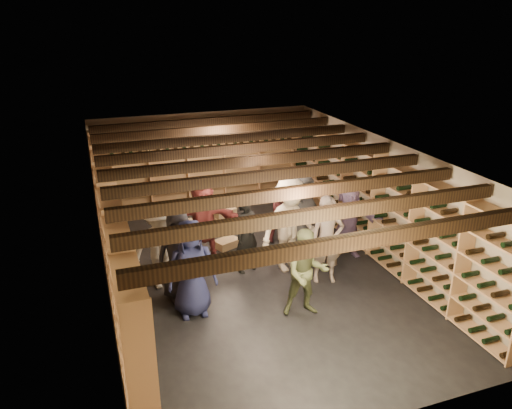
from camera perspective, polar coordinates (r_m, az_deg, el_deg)
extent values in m
plane|color=black|center=(9.71, 0.04, -7.86)|extent=(8.00, 8.00, 0.00)
cube|color=tan|center=(12.81, -5.99, 5.18)|extent=(5.50, 0.02, 2.40)
cube|color=tan|center=(6.03, 13.36, -15.14)|extent=(5.50, 0.02, 2.40)
cube|color=tan|center=(8.73, -17.25, -3.57)|extent=(0.02, 8.00, 2.40)
cube|color=tan|center=(10.37, 14.51, 0.69)|extent=(0.02, 8.00, 2.40)
cube|color=beige|center=(8.79, 0.04, 5.94)|extent=(5.50, 8.00, 0.01)
cube|color=black|center=(5.86, 11.64, -4.08)|extent=(5.40, 0.12, 0.18)
cube|color=black|center=(6.55, 7.77, -1.03)|extent=(5.40, 0.12, 0.18)
cube|color=black|center=(7.29, 4.67, 1.42)|extent=(5.40, 0.12, 0.18)
cube|color=black|center=(8.05, 2.14, 3.42)|extent=(5.40, 0.12, 0.18)
cube|color=black|center=(8.83, 0.04, 5.06)|extent=(5.40, 0.12, 0.18)
cube|color=black|center=(9.63, -1.71, 6.43)|extent=(5.40, 0.12, 0.18)
cube|color=black|center=(10.44, -3.21, 7.58)|extent=(5.40, 0.12, 0.18)
cube|color=black|center=(11.26, -4.49, 8.56)|extent=(5.40, 0.12, 0.18)
cube|color=black|center=(12.09, -5.61, 9.40)|extent=(5.40, 0.12, 0.18)
cube|color=tan|center=(8.79, -16.00, -4.16)|extent=(0.32, 7.50, 2.15)
cube|color=tan|center=(10.32, 13.61, -0.07)|extent=(0.32, 7.50, 2.15)
cube|color=tan|center=(12.69, -5.79, 4.44)|extent=(4.70, 0.30, 2.15)
cube|color=tan|center=(10.56, -8.25, -5.04)|extent=(0.54, 0.39, 0.17)
cube|color=tan|center=(10.49, -8.30, -4.20)|extent=(0.54, 0.39, 0.17)
cube|color=tan|center=(10.41, -8.35, -3.36)|extent=(0.54, 0.39, 0.17)
cube|color=tan|center=(10.35, -8.39, -2.50)|extent=(0.54, 0.39, 0.17)
cube|color=tan|center=(11.56, -3.69, -2.45)|extent=(0.58, 0.47, 0.17)
cube|color=tan|center=(11.49, -3.71, -1.67)|extent=(0.58, 0.47, 0.17)
cube|color=tan|center=(11.42, -3.73, -0.89)|extent=(0.58, 0.47, 0.17)
cube|color=tan|center=(10.71, -3.34, -4.44)|extent=(0.59, 0.49, 0.17)
imported|color=black|center=(8.66, -8.75, -5.78)|extent=(0.85, 0.60, 1.64)
imported|color=black|center=(9.49, -1.04, -3.47)|extent=(0.65, 0.55, 1.51)
imported|color=#4B5232|center=(8.20, 5.78, -7.79)|extent=(0.84, 0.71, 1.51)
imported|color=beige|center=(9.48, 3.85, -2.37)|extent=(1.30, 0.88, 1.87)
imported|color=maroon|center=(10.01, -6.01, -1.82)|extent=(1.58, 0.73, 1.64)
imported|color=#1A1E44|center=(8.20, -7.38, -7.25)|extent=(0.84, 0.57, 1.67)
imported|color=gray|center=(9.19, 8.11, -4.02)|extent=(0.69, 0.55, 1.67)
imported|color=#491C1F|center=(10.72, 3.51, -0.08)|extent=(0.81, 0.64, 1.66)
imported|color=beige|center=(9.09, -10.89, -4.64)|extent=(1.15, 0.80, 1.62)
imported|color=slate|center=(10.24, 10.43, -1.79)|extent=(1.51, 0.88, 1.55)
imported|color=#37363B|center=(9.96, 5.09, -1.36)|extent=(1.03, 0.84, 1.82)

